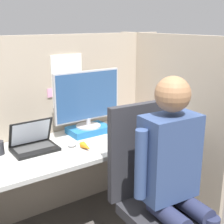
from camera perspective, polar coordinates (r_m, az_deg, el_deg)
cubicle_panel_back at (r=2.63m, az=-10.56°, el=-2.68°), size 2.18×0.05×1.49m
cubicle_panel_right at (r=2.77m, az=9.70°, el=-1.71°), size 0.04×1.28×1.49m
desk at (r=2.41m, az=-6.81°, el=-9.40°), size 1.68×0.65×0.71m
paper_box at (r=2.55m, az=-4.33°, el=-3.24°), size 0.33×0.21×0.05m
monitor at (r=2.48m, az=-4.49°, el=2.55°), size 0.57×0.20×0.46m
laptop at (r=2.28m, az=-14.14°, el=-5.68°), size 0.31×0.22×0.22m
mouse at (r=2.29m, az=-7.28°, el=-5.90°), size 0.07×0.05×0.04m
stapler at (r=2.76m, az=6.51°, el=-1.83°), size 0.05×0.15×0.05m
carrot_toy at (r=2.23m, az=-4.75°, el=-6.35°), size 0.05×0.13×0.05m
office_chair at (r=2.08m, az=7.56°, el=-14.13°), size 0.53×0.58×1.09m
person at (r=1.89m, az=11.41°, el=-10.21°), size 0.48×0.42×1.30m
coffee_mug at (r=2.76m, az=2.61°, el=-1.42°), size 0.08×0.08×0.08m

